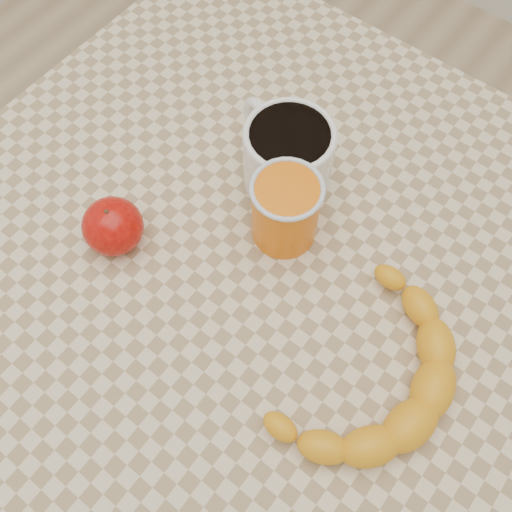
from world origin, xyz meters
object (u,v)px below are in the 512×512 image
Objects in this scene: coffee_mug at (287,153)px; banana at (369,375)px; apple at (113,226)px; orange_juice_glass at (285,210)px; table at (256,294)px.

coffee_mug is 0.26m from banana.
coffee_mug is 0.21m from apple.
apple is at bearing -139.13° from orange_juice_glass.
coffee_mug is at bearing 125.02° from orange_juice_glass.
coffee_mug is 1.69× the size of orange_juice_glass.
table is 8.70× the size of orange_juice_glass.
apple is (-0.14, -0.07, 0.12)m from table.
orange_juice_glass is 1.30× the size of apple.
orange_juice_glass reaches higher than banana.
apple is at bearing -118.28° from coffee_mug.
orange_juice_glass is (0.04, -0.06, -0.00)m from coffee_mug.
banana is (0.17, -0.04, 0.11)m from table.
apple reaches higher than table.
apple is at bearing -163.50° from banana.
table is 0.20m from apple.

